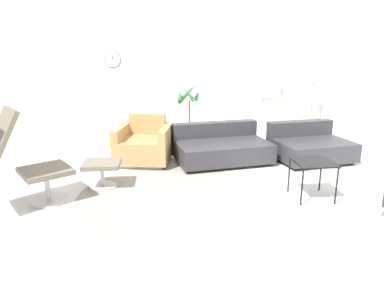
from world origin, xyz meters
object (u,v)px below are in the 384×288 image
Objects in this scene: potted_plant at (189,117)px; couch_low at (221,148)px; side_table at (313,165)px; lounge_chair at (8,149)px; armchair_red at (144,145)px; shelf_unit at (287,85)px; couch_second at (309,147)px; ottoman at (102,169)px.

couch_low is at bearing -74.50° from potted_plant.
side_table is 3.26m from potted_plant.
potted_plant is (2.21, 3.02, -0.25)m from lounge_chair.
couch_low is at bearing 118.78° from side_table.
armchair_red is 3.40m from shelf_unit.
armchair_red reaches higher than couch_second.
ottoman is at bearing 90.00° from lounge_chair.
couch_low is 0.81× the size of shelf_unit.
side_table is at bearing 152.11° from armchair_red.
lounge_chair is 1.15m from ottoman.
ottoman is 2.78m from potted_plant.
lounge_chair is at bearing -142.71° from shelf_unit.
lounge_chair reaches higher than potted_plant.
armchair_red is (1.37, 1.64, -0.43)m from lounge_chair.
shelf_unit is at bearing -145.07° from couch_low.
side_table is at bearing 56.15° from lounge_chair.
shelf_unit is (2.89, 1.60, 0.79)m from armchair_red.
potted_plant is at bearing -173.86° from shelf_unit.
lounge_chair is 3.47m from side_table.
couch_second is at bearing 167.93° from couch_low.
lounge_chair is 4.39m from couch_second.
couch_low is 1.53m from potted_plant.
lounge_chair is at bearing 20.38° from couch_low.
lounge_chair reaches higher than armchair_red.
side_table is (2.09, -1.63, 0.14)m from armchair_red.
side_table is at bearing -12.49° from ottoman.
side_table is 0.24× the size of shelf_unit.
couch_second reaches higher than ottoman.
lounge_chair reaches higher than side_table.
ottoman is at bearing 5.69° from couch_second.
armchair_red is at bearing 64.49° from ottoman.
lounge_chair is 1.28× the size of armchair_red.
couch_low is 1.39× the size of potted_plant.
shelf_unit reaches higher than couch_second.
couch_low reaches higher than side_table.
lounge_chair is 3.09m from couch_low.
potted_plant reaches higher than couch_low.
ottoman is 2.00m from couch_low.
ottoman is 3.35m from couch_second.
ottoman is 1.17m from armchair_red.
ottoman is at bearing 74.48° from armchair_red.
armchair_red is at bearing -14.06° from couch_low.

